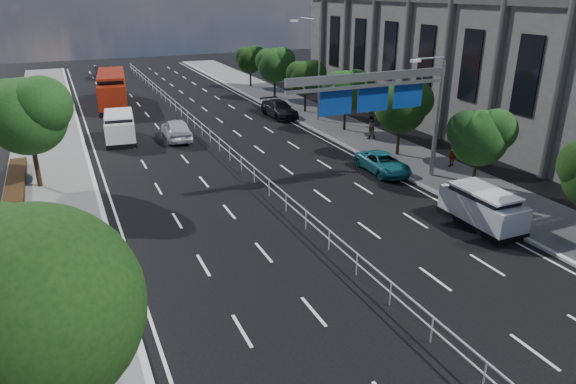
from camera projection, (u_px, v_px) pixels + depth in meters
ground at (377, 294)px, 20.02m from camera, size 160.00×160.00×0.00m
sidewalk_near at (59, 378)px, 15.62m from camera, size 5.00×140.00×0.14m
kerb_near at (142, 356)px, 16.57m from camera, size 0.25×140.00×0.15m
kerb_far at (544, 248)px, 23.42m from camera, size 0.25×140.00×0.15m
median_fence at (213, 138)px, 38.90m from camera, size 0.05×85.00×1.02m
hedge_near at (1, 299)px, 19.06m from camera, size 1.00×36.00×0.44m
toilet_sign at (63, 293)px, 14.76m from camera, size 1.62×0.18×4.34m
overhead_gantry at (385, 93)px, 29.04m from camera, size 10.24×0.38×7.45m
streetlight_far at (316, 62)px, 44.14m from camera, size 2.78×2.40×9.00m
civic_hall at (470, 47)px, 45.39m from camera, size 14.40×36.00×14.35m
near_tree_back at (28, 112)px, 29.01m from camera, size 4.84×4.51×6.69m
far_tree_c at (481, 135)px, 28.95m from camera, size 3.52×3.28×4.94m
far_tree_d at (402, 105)px, 35.21m from camera, size 3.85×3.59×5.34m
far_tree_e at (346, 89)px, 41.62m from camera, size 3.63×3.38×5.13m
far_tree_f at (306, 76)px, 48.00m from camera, size 3.52×3.28×5.02m
far_tree_g at (275, 63)px, 54.27m from camera, size 3.96×3.69×5.45m
far_tree_h at (250, 58)px, 60.75m from camera, size 3.41×3.18×4.91m
white_minivan at (120, 127)px, 39.89m from camera, size 2.76×5.31×2.21m
red_bus at (112, 88)px, 51.96m from camera, size 3.94×11.30×3.30m
near_car_silver at (176, 129)px, 40.30m from camera, size 2.20×4.95×1.65m
near_car_dark at (101, 72)px, 68.04m from camera, size 1.97×5.23×1.71m
silver_minivan at (482, 208)px, 25.63m from camera, size 1.94×4.50×1.86m
parked_car_teal at (383, 163)px, 33.12m from camera, size 2.21×4.53×1.24m
parked_car_dark at (279, 109)px, 47.52m from camera, size 2.25×5.13×1.47m
pedestrian_a at (452, 152)px, 33.71m from camera, size 0.85×0.74×1.96m
pedestrian_b at (370, 127)px, 39.90m from camera, size 1.05×0.92×1.83m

